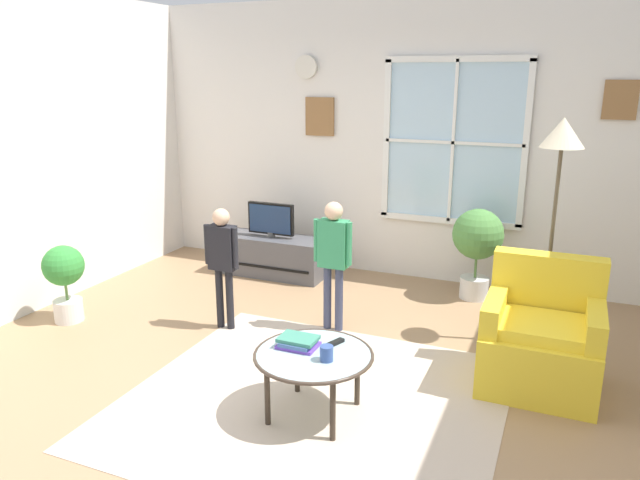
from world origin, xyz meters
name	(u,v)px	position (x,y,z in m)	size (l,w,h in m)	color
ground_plane	(290,387)	(0.00, 0.00, -0.01)	(6.05, 5.82, 0.02)	#9E7A56
back_wall	(403,142)	(0.02, 2.67, 1.42)	(5.45, 0.17, 2.83)	silver
area_rug	(313,400)	(0.23, -0.12, 0.00)	(2.41, 2.25, 0.01)	#C6B29E
tv_stand	(272,256)	(-1.21, 2.08, 0.21)	(1.16, 0.42, 0.42)	#4C4C51
television	(271,219)	(-1.21, 2.07, 0.61)	(0.52, 0.08, 0.36)	#4C4C4C
armchair	(541,340)	(1.58, 0.71, 0.33)	(0.76, 0.74, 0.87)	yellow
coffee_table	(314,357)	(0.30, -0.27, 0.40)	(0.75, 0.75, 0.43)	#99B2B7
book_stack	(298,342)	(0.17, -0.22, 0.46)	(0.25, 0.19, 0.07)	#6E43BF
cup	(327,353)	(0.41, -0.32, 0.47)	(0.08, 0.08, 0.10)	#334C8C
remote_near_books	(335,343)	(0.37, -0.09, 0.43)	(0.04, 0.14, 0.02)	black
person_black_shirt	(223,255)	(-0.93, 0.68, 0.65)	(0.31, 0.14, 1.04)	black
person_green_shirt	(333,251)	(-0.08, 1.00, 0.69)	(0.33, 0.15, 1.10)	#333851
potted_plant_by_window	(478,241)	(0.90, 2.22, 0.57)	(0.48, 0.48, 0.88)	silver
potted_plant_corner	(64,275)	(-2.28, 0.27, 0.42)	(0.35, 0.35, 0.68)	silver
floor_lamp	(560,157)	(1.56, 1.40, 1.50)	(0.32, 0.32, 1.79)	black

